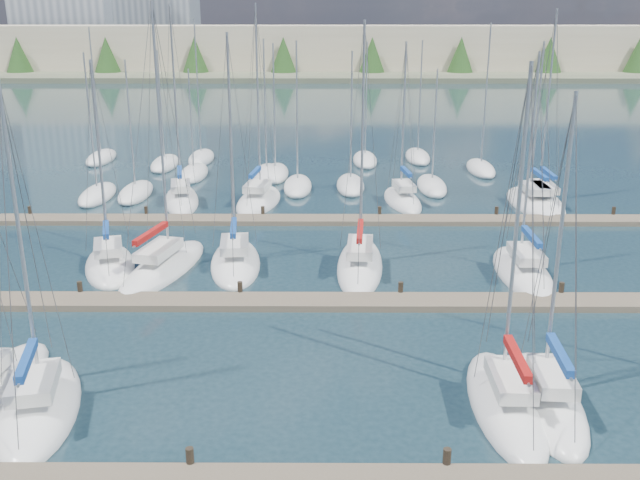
{
  "coord_description": "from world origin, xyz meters",
  "views": [
    {
      "loc": [
        0.14,
        -16.01,
        13.88
      ],
      "look_at": [
        0.0,
        14.0,
        4.0
      ],
      "focal_mm": 40.0,
      "sensor_mm": 36.0,
      "label": 1
    }
  ],
  "objects_px": {
    "sailboat_q": "(532,203)",
    "sailboat_o": "(259,200)",
    "sailboat_p": "(402,200)",
    "sailboat_i": "(164,267)",
    "sailboat_h": "(110,265)",
    "sailboat_k": "(360,265)",
    "sailboat_d": "(505,403)",
    "sailboat_c": "(39,407)",
    "sailboat_r": "(541,201)",
    "sailboat_j": "(235,262)",
    "sailboat_e": "(547,400)",
    "sailboat_l": "(523,272)",
    "sailboat_n": "(182,200)"
  },
  "relations": [
    {
      "from": "sailboat_q",
      "to": "sailboat_i",
      "type": "bearing_deg",
      "value": -151.37
    },
    {
      "from": "sailboat_k",
      "to": "sailboat_d",
      "type": "bearing_deg",
      "value": -68.31
    },
    {
      "from": "sailboat_h",
      "to": "sailboat_q",
      "type": "bearing_deg",
      "value": 10.07
    },
    {
      "from": "sailboat_l",
      "to": "sailboat_d",
      "type": "bearing_deg",
      "value": -106.68
    },
    {
      "from": "sailboat_r",
      "to": "sailboat_c",
      "type": "relative_size",
      "value": 1.16
    },
    {
      "from": "sailboat_e",
      "to": "sailboat_q",
      "type": "bearing_deg",
      "value": 79.14
    },
    {
      "from": "sailboat_j",
      "to": "sailboat_c",
      "type": "height_order",
      "value": "sailboat_j"
    },
    {
      "from": "sailboat_k",
      "to": "sailboat_p",
      "type": "distance_m",
      "value": 14.43
    },
    {
      "from": "sailboat_i",
      "to": "sailboat_e",
      "type": "distance_m",
      "value": 21.89
    },
    {
      "from": "sailboat_c",
      "to": "sailboat_p",
      "type": "height_order",
      "value": "sailboat_c"
    },
    {
      "from": "sailboat_o",
      "to": "sailboat_c",
      "type": "height_order",
      "value": "sailboat_o"
    },
    {
      "from": "sailboat_i",
      "to": "sailboat_h",
      "type": "xyz_separation_m",
      "value": [
        -3.07,
        0.37,
        -0.01
      ]
    },
    {
      "from": "sailboat_d",
      "to": "sailboat_c",
      "type": "height_order",
      "value": "sailboat_d"
    },
    {
      "from": "sailboat_r",
      "to": "sailboat_d",
      "type": "height_order",
      "value": "sailboat_r"
    },
    {
      "from": "sailboat_e",
      "to": "sailboat_d",
      "type": "bearing_deg",
      "value": -168.64
    },
    {
      "from": "sailboat_n",
      "to": "sailboat_p",
      "type": "height_order",
      "value": "sailboat_n"
    },
    {
      "from": "sailboat_r",
      "to": "sailboat_j",
      "type": "height_order",
      "value": "sailboat_r"
    },
    {
      "from": "sailboat_l",
      "to": "sailboat_c",
      "type": "distance_m",
      "value": 25.12
    },
    {
      "from": "sailboat_r",
      "to": "sailboat_d",
      "type": "bearing_deg",
      "value": -107.41
    },
    {
      "from": "sailboat_d",
      "to": "sailboat_j",
      "type": "height_order",
      "value": "sailboat_j"
    },
    {
      "from": "sailboat_h",
      "to": "sailboat_k",
      "type": "xyz_separation_m",
      "value": [
        13.91,
        0.14,
        0.01
      ]
    },
    {
      "from": "sailboat_d",
      "to": "sailboat_o",
      "type": "height_order",
      "value": "sailboat_o"
    },
    {
      "from": "sailboat_l",
      "to": "sailboat_o",
      "type": "distance_m",
      "value": 21.57
    },
    {
      "from": "sailboat_l",
      "to": "sailboat_d",
      "type": "distance_m",
      "value": 14.07
    },
    {
      "from": "sailboat_r",
      "to": "sailboat_j",
      "type": "distance_m",
      "value": 24.97
    },
    {
      "from": "sailboat_q",
      "to": "sailboat_o",
      "type": "bearing_deg",
      "value": 177.44
    },
    {
      "from": "sailboat_j",
      "to": "sailboat_o",
      "type": "relative_size",
      "value": 0.9
    },
    {
      "from": "sailboat_d",
      "to": "sailboat_i",
      "type": "bearing_deg",
      "value": 139.01
    },
    {
      "from": "sailboat_j",
      "to": "sailboat_p",
      "type": "xyz_separation_m",
      "value": [
        10.82,
        13.54,
        0.01
      ]
    },
    {
      "from": "sailboat_c",
      "to": "sailboat_p",
      "type": "distance_m",
      "value": 32.95
    },
    {
      "from": "sailboat_q",
      "to": "sailboat_c",
      "type": "xyz_separation_m",
      "value": [
        -25.54,
        -28.13,
        0.01
      ]
    },
    {
      "from": "sailboat_q",
      "to": "sailboat_o",
      "type": "distance_m",
      "value": 20.13
    },
    {
      "from": "sailboat_j",
      "to": "sailboat_e",
      "type": "bearing_deg",
      "value": -53.8
    },
    {
      "from": "sailboat_q",
      "to": "sailboat_c",
      "type": "bearing_deg",
      "value": -133.37
    },
    {
      "from": "sailboat_i",
      "to": "sailboat_h",
      "type": "relative_size",
      "value": 1.25
    },
    {
      "from": "sailboat_h",
      "to": "sailboat_k",
      "type": "distance_m",
      "value": 13.91
    },
    {
      "from": "sailboat_r",
      "to": "sailboat_c",
      "type": "xyz_separation_m",
      "value": [
        -26.34,
        -28.62,
        -0.01
      ]
    },
    {
      "from": "sailboat_q",
      "to": "sailboat_d",
      "type": "xyz_separation_m",
      "value": [
        -8.71,
        -27.81,
        0.02
      ]
    },
    {
      "from": "sailboat_l",
      "to": "sailboat_o",
      "type": "bearing_deg",
      "value": 137.02
    },
    {
      "from": "sailboat_j",
      "to": "sailboat_e",
      "type": "height_order",
      "value": "sailboat_j"
    },
    {
      "from": "sailboat_q",
      "to": "sailboat_j",
      "type": "relative_size",
      "value": 0.92
    },
    {
      "from": "sailboat_h",
      "to": "sailboat_l",
      "type": "bearing_deg",
      "value": -18.63
    },
    {
      "from": "sailboat_o",
      "to": "sailboat_h",
      "type": "xyz_separation_m",
      "value": [
        -7.07,
        -13.92,
        -0.01
      ]
    },
    {
      "from": "sailboat_d",
      "to": "sailboat_k",
      "type": "bearing_deg",
      "value": 108.79
    },
    {
      "from": "sailboat_o",
      "to": "sailboat_p",
      "type": "distance_m",
      "value": 10.68
    },
    {
      "from": "sailboat_r",
      "to": "sailboat_k",
      "type": "height_order",
      "value": "sailboat_r"
    },
    {
      "from": "sailboat_k",
      "to": "sailboat_o",
      "type": "bearing_deg",
      "value": 120.57
    },
    {
      "from": "sailboat_l",
      "to": "sailboat_k",
      "type": "relative_size",
      "value": 0.89
    },
    {
      "from": "sailboat_i",
      "to": "sailboat_o",
      "type": "distance_m",
      "value": 14.85
    },
    {
      "from": "sailboat_r",
      "to": "sailboat_j",
      "type": "bearing_deg",
      "value": -146.39
    }
  ]
}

